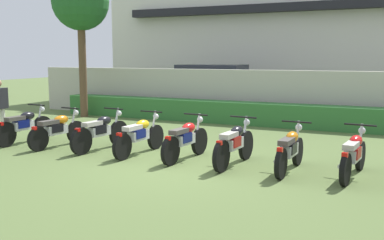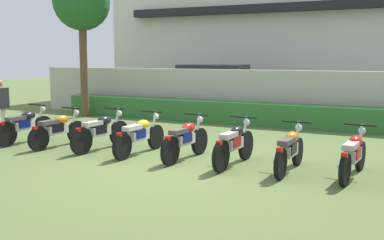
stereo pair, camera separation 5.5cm
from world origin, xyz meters
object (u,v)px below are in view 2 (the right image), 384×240
motorcycle_in_row_5 (234,144)px  motorcycle_in_row_7 (353,155)px  motorcycle_in_row_2 (101,131)px  motorcycle_in_row_4 (185,139)px  tree_near_inspector (82,4)px  motorcycle_in_row_6 (290,150)px  motorcycle_in_row_0 (25,126)px  inspector_person (0,103)px  motorcycle_in_row_3 (140,135)px  parked_car (216,87)px  motorcycle_in_row_1 (58,129)px

motorcycle_in_row_5 → motorcycle_in_row_7: (2.31, 0.07, -0.02)m
motorcycle_in_row_2 → motorcycle_in_row_4: bearing=-85.1°
motorcycle_in_row_4 → tree_near_inspector: bearing=59.0°
motorcycle_in_row_6 → motorcycle_in_row_5: bearing=91.5°
tree_near_inspector → motorcycle_in_row_0: size_ratio=2.80×
tree_near_inspector → inspector_person: bearing=-81.7°
tree_near_inspector → motorcycle_in_row_3: size_ratio=2.70×
motorcycle_in_row_0 → motorcycle_in_row_3: (3.42, 0.12, -0.01)m
tree_near_inspector → motorcycle_in_row_0: 6.31m
tree_near_inspector → motorcycle_in_row_2: bearing=-48.0°
parked_car → motorcycle_in_row_7: 10.86m
motorcycle_in_row_3 → motorcycle_in_row_5: 2.33m
tree_near_inspector → motorcycle_in_row_6: tree_near_inspector is taller
tree_near_inspector → motorcycle_in_row_0: (1.88, -4.79, -3.65)m
parked_car → motorcycle_in_row_5: bearing=-66.7°
parked_car → motorcycle_in_row_7: parked_car is taller
tree_near_inspector → motorcycle_in_row_3: 7.96m
motorcycle_in_row_3 → motorcycle_in_row_6: bearing=-88.6°
parked_car → motorcycle_in_row_2: 8.79m
tree_near_inspector → motorcycle_in_row_1: size_ratio=2.89×
tree_near_inspector → motorcycle_in_row_5: tree_near_inspector is taller
motorcycle_in_row_2 → motorcycle_in_row_7: motorcycle_in_row_2 is taller
motorcycle_in_row_0 → inspector_person: 1.37m
motorcycle_in_row_7 → tree_near_inspector: bearing=71.0°
motorcycle_in_row_1 → motorcycle_in_row_6: same height
motorcycle_in_row_1 → motorcycle_in_row_3: size_ratio=0.93×
motorcycle_in_row_2 → motorcycle_in_row_7: bearing=-84.2°
motorcycle_in_row_2 → motorcycle_in_row_4: motorcycle_in_row_2 is taller
motorcycle_in_row_4 → inspector_person: bearing=92.5°
motorcycle_in_row_5 → motorcycle_in_row_6: (1.15, -0.02, -0.02)m
motorcycle_in_row_2 → inspector_person: (-3.55, 0.20, 0.49)m
inspector_person → motorcycle_in_row_7: bearing=-1.5°
motorcycle_in_row_0 → motorcycle_in_row_5: same height
motorcycle_in_row_1 → motorcycle_in_row_2: motorcycle_in_row_2 is taller
parked_car → motorcycle_in_row_6: bearing=-60.9°
motorcycle_in_row_2 → motorcycle_in_row_5: bearing=-85.6°
motorcycle_in_row_1 → motorcycle_in_row_6: bearing=-84.0°
motorcycle_in_row_5 → motorcycle_in_row_7: motorcycle_in_row_5 is taller
parked_car → motorcycle_in_row_5: size_ratio=2.40×
tree_near_inspector → motorcycle_in_row_6: (8.78, -4.78, -3.67)m
motorcycle_in_row_5 → motorcycle_in_row_4: bearing=91.2°
parked_car → motorcycle_in_row_5: parked_car is taller
motorcycle_in_row_6 → motorcycle_in_row_4: bearing=90.5°
motorcycle_in_row_1 → inspector_person: 2.44m
tree_near_inspector → inspector_person: size_ratio=3.22×
parked_car → inspector_person: 9.05m
motorcycle_in_row_4 → motorcycle_in_row_7: bearing=-84.8°
motorcycle_in_row_0 → motorcycle_in_row_7: (8.06, 0.10, -0.02)m
motorcycle_in_row_6 → motorcycle_in_row_7: 1.17m
motorcycle_in_row_1 → motorcycle_in_row_5: 4.62m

